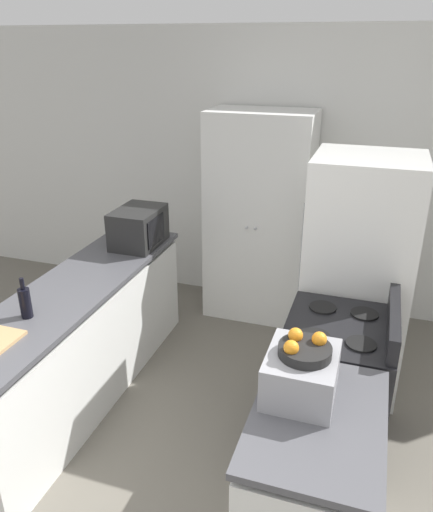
{
  "coord_description": "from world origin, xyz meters",
  "views": [
    {
      "loc": [
        1.02,
        -1.29,
        2.45
      ],
      "look_at": [
        0.0,
        1.79,
        1.05
      ],
      "focal_mm": 35.0,
      "sensor_mm": 36.0,
      "label": 1
    }
  ],
  "objects_px": {
    "stove": "(334,385)",
    "fruit_bowl": "(304,348)",
    "pantry_cabinet": "(259,218)",
    "refrigerator": "(357,276)",
    "toaster_oven": "(301,374)",
    "microwave": "(139,227)",
    "wine_bottle": "(25,302)"
  },
  "relations": [
    {
      "from": "pantry_cabinet",
      "to": "wine_bottle",
      "type": "bearing_deg",
      "value": -114.33
    },
    {
      "from": "stove",
      "to": "toaster_oven",
      "type": "relative_size",
      "value": 2.72
    },
    {
      "from": "stove",
      "to": "wine_bottle",
      "type": "distance_m",
      "value": 1.98
    },
    {
      "from": "toaster_oven",
      "to": "fruit_bowl",
      "type": "height_order",
      "value": "fruit_bowl"
    },
    {
      "from": "wine_bottle",
      "to": "fruit_bowl",
      "type": "height_order",
      "value": "fruit_bowl"
    },
    {
      "from": "stove",
      "to": "fruit_bowl",
      "type": "bearing_deg",
      "value": -100.07
    },
    {
      "from": "stove",
      "to": "fruit_bowl",
      "type": "distance_m",
      "value": 0.99
    },
    {
      "from": "stove",
      "to": "fruit_bowl",
      "type": "xyz_separation_m",
      "value": [
        -0.12,
        -0.7,
        0.7
      ]
    },
    {
      "from": "wine_bottle",
      "to": "toaster_oven",
      "type": "relative_size",
      "value": 0.68
    },
    {
      "from": "pantry_cabinet",
      "to": "refrigerator",
      "type": "distance_m",
      "value": 1.26
    },
    {
      "from": "refrigerator",
      "to": "wine_bottle",
      "type": "height_order",
      "value": "refrigerator"
    },
    {
      "from": "microwave",
      "to": "fruit_bowl",
      "type": "bearing_deg",
      "value": -43.03
    },
    {
      "from": "stove",
      "to": "toaster_oven",
      "type": "height_order",
      "value": "toaster_oven"
    },
    {
      "from": "refrigerator",
      "to": "fruit_bowl",
      "type": "relative_size",
      "value": 7.11
    },
    {
      "from": "toaster_oven",
      "to": "pantry_cabinet",
      "type": "bearing_deg",
      "value": 108.5
    },
    {
      "from": "pantry_cabinet",
      "to": "refrigerator",
      "type": "bearing_deg",
      "value": -41.56
    },
    {
      "from": "refrigerator",
      "to": "microwave",
      "type": "xyz_separation_m",
      "value": [
        -1.76,
        0.03,
        0.17
      ]
    },
    {
      "from": "wine_bottle",
      "to": "refrigerator",
      "type": "bearing_deg",
      "value": 33.72
    },
    {
      "from": "refrigerator",
      "to": "microwave",
      "type": "relative_size",
      "value": 3.7
    },
    {
      "from": "pantry_cabinet",
      "to": "stove",
      "type": "xyz_separation_m",
      "value": [
        0.89,
        -1.59,
        -0.5
      ]
    },
    {
      "from": "pantry_cabinet",
      "to": "stove",
      "type": "distance_m",
      "value": 1.89
    },
    {
      "from": "pantry_cabinet",
      "to": "toaster_oven",
      "type": "relative_size",
      "value": 4.94
    },
    {
      "from": "fruit_bowl",
      "to": "refrigerator",
      "type": "bearing_deg",
      "value": 83.36
    },
    {
      "from": "pantry_cabinet",
      "to": "refrigerator",
      "type": "relative_size",
      "value": 1.09
    },
    {
      "from": "toaster_oven",
      "to": "refrigerator",
      "type": "bearing_deg",
      "value": 83.18
    },
    {
      "from": "pantry_cabinet",
      "to": "wine_bottle",
      "type": "relative_size",
      "value": 7.3
    },
    {
      "from": "pantry_cabinet",
      "to": "fruit_bowl",
      "type": "bearing_deg",
      "value": -71.38
    },
    {
      "from": "pantry_cabinet",
      "to": "microwave",
      "type": "height_order",
      "value": "pantry_cabinet"
    },
    {
      "from": "refrigerator",
      "to": "toaster_oven",
      "type": "bearing_deg",
      "value": -96.82
    },
    {
      "from": "stove",
      "to": "refrigerator",
      "type": "bearing_deg",
      "value": 86.59
    },
    {
      "from": "pantry_cabinet",
      "to": "fruit_bowl",
      "type": "height_order",
      "value": "pantry_cabinet"
    },
    {
      "from": "toaster_oven",
      "to": "fruit_bowl",
      "type": "xyz_separation_m",
      "value": [
        0.01,
        0.0,
        0.15
      ]
    }
  ]
}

